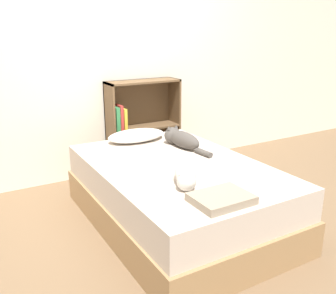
# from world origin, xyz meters

# --- Properties ---
(ground_plane) EXTENTS (8.00, 8.00, 0.00)m
(ground_plane) POSITION_xyz_m (0.00, 0.00, 0.00)
(ground_plane) COLOR brown
(wall_back) EXTENTS (8.00, 0.06, 2.50)m
(wall_back) POSITION_xyz_m (0.00, 1.35, 1.25)
(wall_back) COLOR silver
(wall_back) RESTS_ON ground_plane
(bed) EXTENTS (1.20, 1.82, 0.50)m
(bed) POSITION_xyz_m (0.00, 0.00, 0.24)
(bed) COLOR #99754C
(bed) RESTS_ON ground_plane
(pillow) EXTENTS (0.54, 0.31, 0.10)m
(pillow) POSITION_xyz_m (0.01, 0.73, 0.55)
(pillow) COLOR white
(pillow) RESTS_ON bed
(cat_light) EXTENTS (0.33, 0.46, 0.15)m
(cat_light) POSITION_xyz_m (-0.15, -0.35, 0.56)
(cat_light) COLOR beige
(cat_light) RESTS_ON bed
(cat_dark) EXTENTS (0.18, 0.59, 0.17)m
(cat_dark) POSITION_xyz_m (0.27, 0.37, 0.57)
(cat_dark) COLOR #47423D
(cat_dark) RESTS_ON bed
(bookshelf) EXTENTS (0.78, 0.26, 0.98)m
(bookshelf) POSITION_xyz_m (0.28, 1.22, 0.51)
(bookshelf) COLOR brown
(bookshelf) RESTS_ON ground_plane
(blanket_fold) EXTENTS (0.35, 0.27, 0.05)m
(blanket_fold) POSITION_xyz_m (-0.12, -0.70, 0.52)
(blanket_fold) COLOR gray
(blanket_fold) RESTS_ON bed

